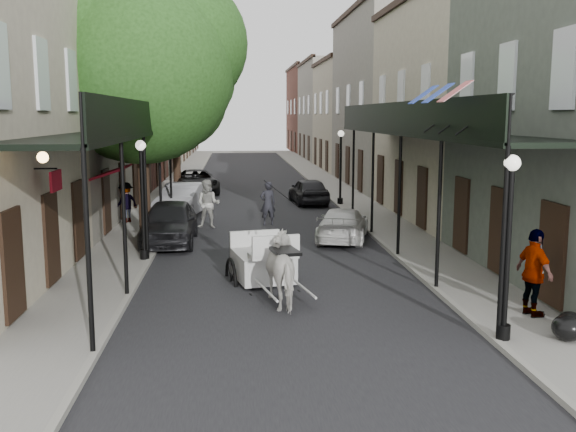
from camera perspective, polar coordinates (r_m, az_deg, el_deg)
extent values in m
plane|color=gray|center=(14.76, 0.33, -9.13)|extent=(140.00, 140.00, 0.00)
cube|color=black|center=(34.30, -2.67, 1.28)|extent=(8.00, 90.00, 0.01)
cube|color=gray|center=(34.48, -11.01, 1.25)|extent=(2.20, 90.00, 0.12)
cube|color=gray|center=(34.84, 5.57, 1.45)|extent=(2.20, 90.00, 0.12)
cube|color=#BAB095|center=(44.59, -14.50, 9.53)|extent=(5.00, 80.00, 10.50)
cube|color=gray|center=(45.07, 7.93, 9.72)|extent=(5.00, 80.00, 10.50)
cube|color=black|center=(21.31, -15.04, 7.08)|extent=(2.20, 18.00, 0.12)
cube|color=black|center=(21.14, -12.26, 8.53)|extent=(0.06, 18.00, 1.00)
cylinder|color=black|center=(12.53, -17.36, -2.80)|extent=(0.10, 0.10, 4.00)
cylinder|color=black|center=(20.31, -12.54, 1.78)|extent=(0.10, 0.10, 4.00)
cylinder|color=black|center=(28.21, -10.40, 3.80)|extent=(0.10, 0.10, 4.00)
cube|color=black|center=(21.90, 11.90, 7.24)|extent=(2.20, 18.00, 0.12)
cube|color=black|center=(21.61, 9.24, 8.62)|extent=(0.06, 18.00, 1.00)
cylinder|color=black|center=(13.31, 18.58, -2.18)|extent=(0.10, 0.10, 4.00)
cylinder|color=black|center=(20.80, 9.88, 2.02)|extent=(0.10, 0.10, 4.00)
cylinder|color=black|center=(28.57, 5.82, 3.96)|extent=(0.10, 0.10, 4.00)
cylinder|color=#382619|center=(24.26, -12.76, 4.81)|extent=(0.44, 0.44, 5.60)
sphere|color=#204616|center=(24.26, -13.04, 12.55)|extent=(6.80, 6.80, 6.80)
sphere|color=#204616|center=(24.79, -9.70, 14.89)|extent=(5.10, 5.10, 5.10)
cylinder|color=#382619|center=(38.17, -9.89, 5.91)|extent=(0.44, 0.44, 5.04)
sphere|color=#204616|center=(38.13, -10.01, 10.32)|extent=(6.00, 6.00, 6.00)
sphere|color=#204616|center=(38.68, -8.16, 11.68)|extent=(4.50, 4.50, 4.50)
cylinder|color=black|center=(13.81, 18.58, -9.72)|extent=(0.28, 0.28, 0.30)
cylinder|color=black|center=(13.41, 18.91, -3.43)|extent=(0.12, 0.12, 3.40)
sphere|color=white|center=(13.15, 19.32, 4.47)|extent=(0.32, 0.32, 0.32)
cylinder|color=black|center=(20.63, -12.64, -3.33)|extent=(0.28, 0.28, 0.30)
cylinder|color=black|center=(20.36, -12.79, 0.93)|extent=(0.12, 0.12, 3.40)
sphere|color=white|center=(20.19, -12.97, 6.14)|extent=(0.32, 0.32, 0.32)
cylinder|color=black|center=(32.71, 4.66, 1.35)|extent=(0.28, 0.28, 0.30)
cylinder|color=black|center=(32.54, 4.69, 4.05)|extent=(0.12, 0.12, 3.40)
sphere|color=white|center=(32.43, 4.73, 7.31)|extent=(0.32, 0.32, 0.32)
imported|color=silver|center=(15.64, -0.13, -4.81)|extent=(1.34, 2.19, 1.72)
torus|color=black|center=(18.35, -5.44, -3.47)|extent=(0.37, 1.34, 1.35)
torus|color=black|center=(18.76, -0.30, -3.16)|extent=(0.37, 1.34, 1.35)
torus|color=black|center=(17.08, -3.75, -5.47)|extent=(0.22, 0.70, 0.70)
torus|color=black|center=(17.41, 0.42, -5.17)|extent=(0.22, 0.70, 0.70)
cube|color=silver|center=(18.25, -2.69, -2.07)|extent=(1.82, 2.14, 0.73)
cube|color=silver|center=(17.11, -1.80, -1.03)|extent=(1.34, 0.82, 0.13)
cube|color=silver|center=(16.81, -1.57, -0.13)|extent=(1.25, 0.36, 0.52)
imported|color=black|center=(17.01, -1.81, 1.13)|extent=(0.48, 0.36, 1.17)
imported|color=#AFAEA5|center=(26.35, -7.11, 1.06)|extent=(1.10, 0.93, 1.99)
imported|color=gray|center=(27.75, -14.19, 1.18)|extent=(1.22, 1.20, 1.68)
imported|color=gray|center=(15.34, 21.05, -4.74)|extent=(0.71, 1.24, 1.98)
imported|color=black|center=(23.40, -10.49, -0.54)|extent=(1.85, 4.60, 1.56)
imported|color=#AAABB0|center=(29.64, -9.31, 1.42)|extent=(2.51, 4.81, 1.51)
imported|color=black|center=(38.24, -8.15, 3.04)|extent=(3.09, 5.34, 1.40)
imported|color=silver|center=(23.65, 4.90, -0.75)|extent=(2.71, 4.49, 1.22)
imported|color=black|center=(33.43, 1.85, 2.26)|extent=(1.97, 4.17, 1.38)
ellipsoid|color=black|center=(14.14, 23.62, -9.09)|extent=(0.63, 0.63, 0.53)
ellipsoid|color=black|center=(14.67, 23.81, -8.65)|extent=(0.55, 0.55, 0.44)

